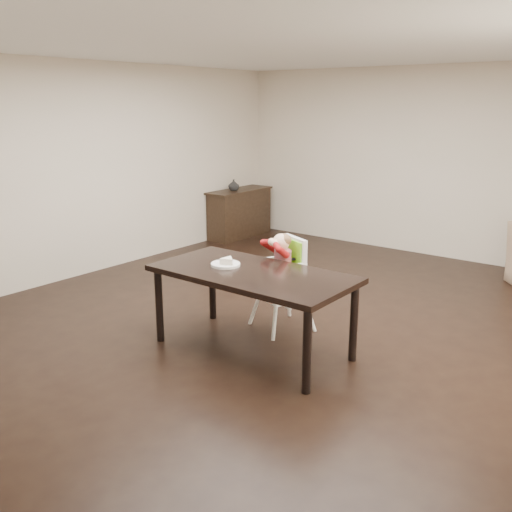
# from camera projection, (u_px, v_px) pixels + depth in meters

# --- Properties ---
(ground) EXTENTS (7.00, 7.00, 0.00)m
(ground) POSITION_uv_depth(u_px,v_px,m) (281.00, 320.00, 5.92)
(ground) COLOR black
(ground) RESTS_ON ground
(room_walls) EXTENTS (6.02, 7.02, 2.71)m
(room_walls) POSITION_uv_depth(u_px,v_px,m) (283.00, 138.00, 5.44)
(room_walls) COLOR beige
(room_walls) RESTS_ON ground
(dining_table) EXTENTS (1.80, 0.90, 0.75)m
(dining_table) POSITION_uv_depth(u_px,v_px,m) (253.00, 280.00, 5.03)
(dining_table) COLOR black
(dining_table) RESTS_ON ground
(high_chair) EXTENTS (0.53, 0.53, 0.97)m
(high_chair) POSITION_uv_depth(u_px,v_px,m) (284.00, 262.00, 5.55)
(high_chair) COLOR white
(high_chair) RESTS_ON ground
(plate) EXTENTS (0.29, 0.29, 0.08)m
(plate) POSITION_uv_depth(u_px,v_px,m) (226.00, 263.00, 5.17)
(plate) COLOR white
(plate) RESTS_ON dining_table
(sideboard) EXTENTS (0.44, 1.26, 0.79)m
(sideboard) POSITION_uv_depth(u_px,v_px,m) (240.00, 213.00, 9.52)
(sideboard) COLOR black
(sideboard) RESTS_ON ground
(vase) EXTENTS (0.23, 0.24, 0.18)m
(vase) POSITION_uv_depth(u_px,v_px,m) (234.00, 185.00, 9.29)
(vase) COLOR #99999E
(vase) RESTS_ON sideboard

